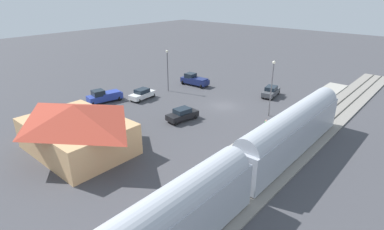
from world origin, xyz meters
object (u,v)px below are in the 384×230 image
at_px(light_pole_near_platform, 272,82).
at_px(light_pole_lot_center, 168,65).
at_px(sedan_black, 182,114).
at_px(pickup_navy, 194,80).
at_px(pedestrian_waiting_far, 266,125).
at_px(pickup_blue, 104,96).
at_px(station_building, 76,127).
at_px(pedestrian_on_platform, 263,132).
at_px(sedan_charcoal, 271,91).
at_px(sedan_white, 142,94).

height_order(light_pole_near_platform, light_pole_lot_center, light_pole_near_platform).
height_order(sedan_black, pickup_navy, pickup_navy).
bearing_deg(pedestrian_waiting_far, pickup_blue, 13.56).
bearing_deg(station_building, pickup_navy, -76.62).
bearing_deg(pickup_navy, light_pole_near_platform, 165.87).
distance_m(sedan_black, light_pole_lot_center, 13.86).
bearing_deg(sedan_black, light_pole_near_platform, -131.76).
relative_size(pedestrian_on_platform, sedan_charcoal, 0.36).
xyz_separation_m(station_building, sedan_white, (7.85, -15.90, -1.92)).
distance_m(pedestrian_on_platform, light_pole_near_platform, 9.26).
relative_size(sedan_white, light_pole_near_platform, 0.59).
xyz_separation_m(light_pole_near_platform, light_pole_lot_center, (18.93, 1.23, -0.39)).
xyz_separation_m(sedan_white, sedan_charcoal, (-15.18, -15.02, 0.00)).
bearing_deg(pedestrian_waiting_far, light_pole_lot_center, -12.17).
relative_size(pickup_navy, sedan_charcoal, 1.16).
distance_m(pickup_navy, sedan_charcoal, 14.29).
bearing_deg(sedan_charcoal, pedestrian_waiting_far, 115.06).
xyz_separation_m(sedan_charcoal, light_pole_near_platform, (-3.87, 7.95, 4.09)).
xyz_separation_m(pedestrian_on_platform, light_pole_lot_center, (22.21, -6.61, 3.29)).
height_order(pedestrian_on_platform, sedan_charcoal, pedestrian_on_platform).
xyz_separation_m(pickup_navy, sedan_charcoal, (-13.86, -3.49, -0.15)).
height_order(pedestrian_waiting_far, pickup_navy, pickup_navy).
xyz_separation_m(pedestrian_waiting_far, light_pole_lot_center, (21.52, -4.64, 3.29)).
relative_size(pickup_navy, light_pole_lot_center, 0.77).
relative_size(light_pole_near_platform, light_pole_lot_center, 1.10).
bearing_deg(light_pole_lot_center, sedan_white, 88.84).
bearing_deg(sedan_black, pedestrian_waiting_far, -162.87).
bearing_deg(pedestrian_waiting_far, sedan_black, 17.13).
bearing_deg(pedestrian_waiting_far, pedestrian_on_platform, 109.16).
bearing_deg(sedan_white, pedestrian_waiting_far, -176.81).
xyz_separation_m(station_building, pickup_blue, (11.35, -11.05, -1.77)).
height_order(sedan_charcoal, light_pole_lot_center, light_pole_lot_center).
height_order(station_building, pickup_blue, station_building).
height_order(pedestrian_on_platform, sedan_black, pedestrian_on_platform).
bearing_deg(light_pole_lot_center, pickup_navy, -101.97).
xyz_separation_m(sedan_black, light_pole_lot_center, (10.72, -7.97, 3.70)).
bearing_deg(light_pole_lot_center, pickup_blue, 71.34).
distance_m(sedan_charcoal, light_pole_lot_center, 18.02).
distance_m(station_building, pedestrian_waiting_far, 22.03).
relative_size(pedestrian_waiting_far, sedan_white, 0.37).
bearing_deg(light_pole_near_platform, light_pole_lot_center, 3.71).
relative_size(pickup_blue, sedan_charcoal, 1.20).
bearing_deg(pickup_navy, light_pole_lot_center, 78.03).
relative_size(sedan_black, sedan_charcoal, 0.99).
bearing_deg(pickup_blue, sedan_white, -125.75).
bearing_deg(pedestrian_on_platform, pickup_navy, -30.35).
height_order(pedestrian_on_platform, pickup_blue, pickup_blue).
xyz_separation_m(pedestrian_on_platform, pickup_navy, (21.00, -12.30, -0.25)).
bearing_deg(sedan_white, light_pole_near_platform, -159.63).
distance_m(pedestrian_on_platform, pickup_blue, 26.15).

